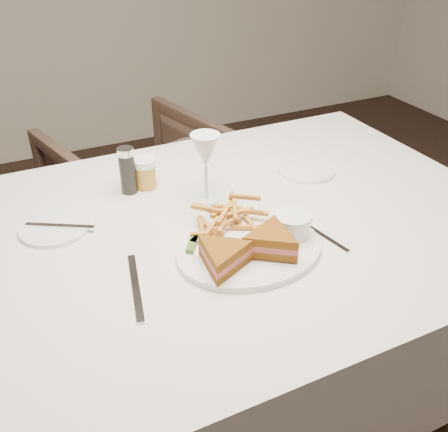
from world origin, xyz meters
TOP-DOWN VIEW (x-y plane):
  - table at (-0.13, 0.25)m, footprint 1.43×0.96m
  - chair_far at (-0.04, 1.24)m, footprint 0.79×0.76m
  - table_setting at (-0.12, 0.21)m, footprint 0.84×0.59m

SIDE VIEW (x-z plane):
  - chair_far at x=-0.04m, z-range 0.00..0.67m
  - table at x=-0.13m, z-range 0.00..0.75m
  - table_setting at x=-0.12m, z-range 0.70..0.88m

